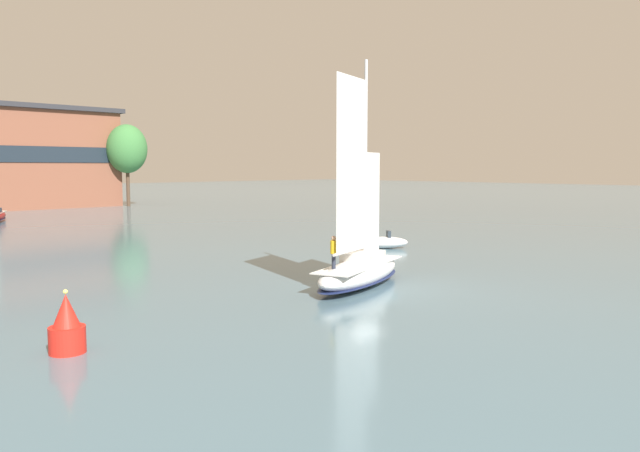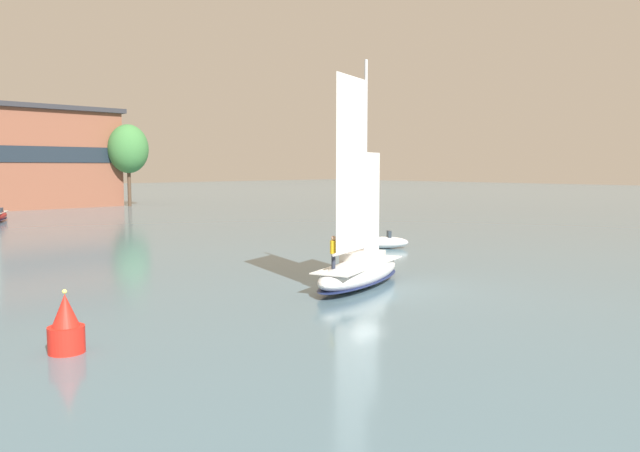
{
  "view_description": "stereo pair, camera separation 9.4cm",
  "coord_description": "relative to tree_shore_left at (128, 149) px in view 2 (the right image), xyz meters",
  "views": [
    {
      "loc": [
        -24.48,
        -21.75,
        6.32
      ],
      "look_at": [
        0.0,
        3.0,
        3.0
      ],
      "focal_mm": 35.0,
      "sensor_mm": 36.0,
      "label": 1
    },
    {
      "loc": [
        -24.41,
        -21.82,
        6.32
      ],
      "look_at": [
        0.0,
        3.0,
        3.0
      ],
      "focal_mm": 35.0,
      "sensor_mm": 36.0,
      "label": 2
    }
  ],
  "objects": [
    {
      "name": "ground_plane",
      "position": [
        -23.93,
        -71.01,
        -9.13
      ],
      "size": [
        400.0,
        400.0,
        0.0
      ],
      "primitive_type": "plane",
      "color": "slate"
    },
    {
      "name": "waterfront_building",
      "position": [
        -15.57,
        8.77,
        -1.35
      ],
      "size": [
        31.55,
        16.49,
        15.47
      ],
      "color": "brown",
      "rests_on": "ground"
    },
    {
      "name": "tree_shore_left",
      "position": [
        0.0,
        0.0,
        0.0
      ],
      "size": [
        6.34,
        6.34,
        13.04
      ],
      "color": "#4C3828",
      "rests_on": "ground"
    },
    {
      "name": "sailboat_main",
      "position": [
        -23.93,
        -71.0,
        -8.17
      ],
      "size": [
        8.99,
        5.0,
        11.91
      ],
      "color": "silver",
      "rests_on": "ground"
    },
    {
      "name": "motor_tender",
      "position": [
        -11.15,
        -62.1,
        -8.66
      ],
      "size": [
        3.92,
        3.59,
        1.46
      ],
      "color": "silver",
      "rests_on": "ground"
    },
    {
      "name": "channel_buoy",
      "position": [
        -39.96,
        -71.97,
        -8.26
      ],
      "size": [
        1.22,
        1.22,
        2.19
      ],
      "color": "red",
      "rests_on": "ground"
    }
  ]
}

